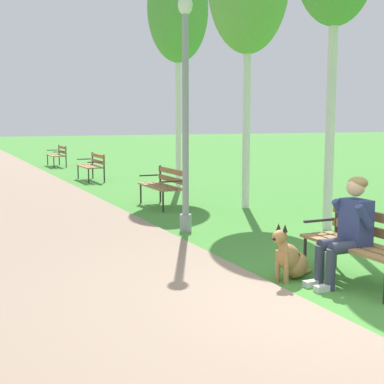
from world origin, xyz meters
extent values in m
plane|color=#478E38|center=(0.00, 0.00, 0.00)|extent=(120.00, 120.00, 0.00)
cube|color=olive|center=(0.46, 0.50, 0.45)|extent=(0.14, 1.50, 0.04)
cube|color=olive|center=(0.64, 0.50, 0.45)|extent=(0.14, 1.50, 0.04)
cube|color=olive|center=(0.81, 0.50, 0.45)|extent=(0.14, 1.50, 0.04)
cube|color=olive|center=(0.92, 0.50, 0.59)|extent=(0.04, 1.50, 0.11)
cube|color=olive|center=(0.92, 0.50, 0.77)|extent=(0.04, 1.50, 0.11)
cylinder|color=#2D2B28|center=(0.44, 1.19, 0.23)|extent=(0.04, 0.04, 0.45)
cylinder|color=#2D2B28|center=(0.92, 1.19, 0.43)|extent=(0.04, 0.04, 0.85)
cube|color=#2D2B28|center=(0.64, 1.19, 0.63)|extent=(0.45, 0.04, 0.03)
cube|color=olive|center=(0.46, 6.72, 0.45)|extent=(0.14, 1.50, 0.04)
cube|color=olive|center=(0.63, 6.72, 0.45)|extent=(0.14, 1.50, 0.04)
cube|color=olive|center=(0.81, 6.72, 0.45)|extent=(0.14, 1.50, 0.04)
cube|color=olive|center=(0.91, 6.72, 0.59)|extent=(0.04, 1.50, 0.11)
cube|color=olive|center=(0.91, 6.72, 0.77)|extent=(0.04, 1.50, 0.11)
cylinder|color=#2D2B28|center=(0.43, 7.41, 0.23)|extent=(0.04, 0.04, 0.45)
cylinder|color=#2D2B28|center=(0.91, 7.41, 0.43)|extent=(0.04, 0.04, 0.85)
cube|color=#2D2B28|center=(0.63, 7.41, 0.63)|extent=(0.45, 0.04, 0.03)
cylinder|color=#2D2B28|center=(0.43, 6.03, 0.23)|extent=(0.04, 0.04, 0.45)
cylinder|color=#2D2B28|center=(0.91, 6.03, 0.43)|extent=(0.04, 0.04, 0.85)
cube|color=#2D2B28|center=(0.63, 6.03, 0.63)|extent=(0.45, 0.04, 0.03)
cube|color=olive|center=(0.34, 12.45, 0.45)|extent=(0.14, 1.50, 0.04)
cube|color=olive|center=(0.51, 12.45, 0.45)|extent=(0.14, 1.50, 0.04)
cube|color=olive|center=(0.69, 12.45, 0.45)|extent=(0.14, 1.50, 0.04)
cube|color=olive|center=(0.79, 12.45, 0.59)|extent=(0.04, 1.50, 0.11)
cube|color=olive|center=(0.79, 12.45, 0.77)|extent=(0.04, 1.50, 0.11)
cylinder|color=#2D2B28|center=(0.31, 13.14, 0.23)|extent=(0.04, 0.04, 0.45)
cylinder|color=#2D2B28|center=(0.79, 13.14, 0.43)|extent=(0.04, 0.04, 0.85)
cube|color=#2D2B28|center=(0.51, 13.14, 0.63)|extent=(0.45, 0.04, 0.03)
cylinder|color=#2D2B28|center=(0.31, 11.76, 0.23)|extent=(0.04, 0.04, 0.45)
cylinder|color=#2D2B28|center=(0.79, 11.76, 0.43)|extent=(0.04, 0.04, 0.85)
cube|color=#2D2B28|center=(0.51, 11.76, 0.63)|extent=(0.45, 0.04, 0.03)
cube|color=olive|center=(0.38, 18.18, 0.45)|extent=(0.14, 1.50, 0.04)
cube|color=olive|center=(0.56, 18.18, 0.45)|extent=(0.14, 1.50, 0.04)
cube|color=olive|center=(0.73, 18.18, 0.45)|extent=(0.14, 1.50, 0.04)
cube|color=olive|center=(0.84, 18.18, 0.59)|extent=(0.04, 1.50, 0.11)
cube|color=olive|center=(0.84, 18.18, 0.77)|extent=(0.04, 1.50, 0.11)
cylinder|color=#2D2B28|center=(0.36, 18.87, 0.23)|extent=(0.04, 0.04, 0.45)
cylinder|color=#2D2B28|center=(0.84, 18.87, 0.43)|extent=(0.04, 0.04, 0.85)
cube|color=#2D2B28|center=(0.56, 18.87, 0.63)|extent=(0.45, 0.04, 0.03)
cylinder|color=#2D2B28|center=(0.36, 17.49, 0.23)|extent=(0.04, 0.04, 0.45)
cylinder|color=#2D2B28|center=(0.84, 17.49, 0.43)|extent=(0.04, 0.04, 0.85)
cube|color=#2D2B28|center=(0.56, 17.49, 0.63)|extent=(0.45, 0.04, 0.03)
cylinder|color=#33384C|center=(0.43, 0.62, 0.47)|extent=(0.42, 0.14, 0.14)
cylinder|color=#33384C|center=(0.22, 0.62, 0.24)|extent=(0.11, 0.11, 0.47)
cube|color=silver|center=(0.14, 0.62, 0.04)|extent=(0.24, 0.09, 0.07)
cylinder|color=#33384C|center=(0.43, 0.42, 0.47)|extent=(0.42, 0.14, 0.14)
cylinder|color=#33384C|center=(0.22, 0.42, 0.24)|extent=(0.11, 0.11, 0.47)
cube|color=silver|center=(0.14, 0.42, 0.04)|extent=(0.24, 0.09, 0.07)
cube|color=navy|center=(0.64, 0.52, 0.73)|extent=(0.22, 0.36, 0.52)
cylinder|color=navy|center=(0.58, 0.72, 0.83)|extent=(0.25, 0.09, 0.30)
cylinder|color=navy|center=(0.58, 0.32, 0.83)|extent=(0.25, 0.09, 0.30)
sphere|color=tan|center=(0.62, 0.52, 1.13)|extent=(0.21, 0.21, 0.21)
ellipsoid|color=olive|center=(0.65, 0.52, 1.18)|extent=(0.22, 0.23, 0.14)
ellipsoid|color=#B27F47|center=(0.14, 0.98, 0.16)|extent=(0.44, 0.39, 0.32)
ellipsoid|color=#B27F47|center=(0.00, 0.93, 0.29)|extent=(0.55, 0.38, 0.48)
ellipsoid|color=black|center=(0.05, 0.94, 0.32)|extent=(0.40, 0.30, 0.27)
cylinder|color=#B27F47|center=(-0.14, 0.94, 0.19)|extent=(0.06, 0.06, 0.38)
cylinder|color=#B27F47|center=(-0.10, 0.82, 0.19)|extent=(0.06, 0.06, 0.38)
cylinder|color=#B27F47|center=(-0.10, 0.89, 0.43)|extent=(0.16, 0.20, 0.19)
ellipsoid|color=#B27F47|center=(-0.18, 0.86, 0.56)|extent=(0.26, 0.21, 0.16)
cone|color=black|center=(-0.27, 0.82, 0.55)|extent=(0.13, 0.12, 0.09)
cone|color=black|center=(-0.15, 0.91, 0.66)|extent=(0.06, 0.06, 0.09)
cone|color=black|center=(-0.12, 0.83, 0.66)|extent=(0.06, 0.06, 0.09)
cylinder|color=#B27F47|center=(0.33, 1.05, 0.03)|extent=(0.28, 0.14, 0.04)
cylinder|color=gray|center=(0.06, 4.05, 0.15)|extent=(0.20, 0.20, 0.30)
cylinder|color=gray|center=(0.06, 4.05, 1.81)|extent=(0.11, 0.11, 3.61)
ellipsoid|color=silver|center=(0.06, 4.05, 3.73)|extent=(0.24, 0.24, 0.32)
cylinder|color=silver|center=(2.37, 3.19, 1.93)|extent=(0.16, 0.16, 3.86)
cylinder|color=silver|center=(2.26, 5.82, 1.92)|extent=(0.16, 0.16, 3.85)
cylinder|color=silver|center=(2.18, 9.31, 1.97)|extent=(0.14, 0.14, 3.94)
ellipsoid|color=#569E42|center=(2.18, 9.31, 4.77)|extent=(1.64, 1.41, 2.78)
camera|label=1|loc=(-3.66, -4.33, 1.90)|focal=51.31mm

